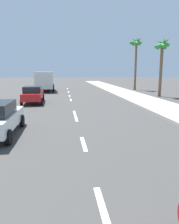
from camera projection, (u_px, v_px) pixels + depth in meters
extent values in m
plane|color=#423F3D|center=(73.00, 107.00, 17.73)|extent=(160.00, 160.00, 0.00)
cube|color=#B2ADA3|center=(149.00, 102.00, 20.54)|extent=(3.60, 80.00, 0.14)
cube|color=white|center=(103.00, 209.00, 4.70)|extent=(0.16, 1.80, 0.01)
cube|color=white|center=(84.00, 144.00, 8.93)|extent=(0.16, 1.80, 0.01)
cube|color=white|center=(76.00, 118.00, 13.71)|extent=(0.16, 1.80, 0.01)
cube|color=white|center=(75.00, 113.00, 15.34)|extent=(0.16, 1.80, 0.01)
cube|color=white|center=(71.00, 100.00, 22.31)|extent=(0.16, 1.80, 0.01)
cube|color=white|center=(70.00, 96.00, 25.80)|extent=(0.16, 1.80, 0.01)
cube|color=white|center=(68.00, 92.00, 30.67)|extent=(0.16, 1.80, 0.01)
cube|color=white|center=(67.00, 89.00, 36.23)|extent=(0.16, 1.80, 0.01)
cylinder|color=black|center=(22.00, 121.00, 11.62)|extent=(0.18, 0.64, 0.64)
cylinder|color=black|center=(9.00, 137.00, 8.76)|extent=(0.18, 0.64, 0.64)
cube|color=red|center=(33.00, 96.00, 19.99)|extent=(1.83, 4.10, 0.64)
cube|color=black|center=(32.00, 89.00, 19.68)|extent=(1.56, 2.15, 0.56)
cylinder|color=black|center=(26.00, 98.00, 21.27)|extent=(0.20, 0.65, 0.64)
cylinder|color=black|center=(43.00, 98.00, 21.53)|extent=(0.20, 0.65, 0.64)
cylinder|color=black|center=(21.00, 102.00, 18.60)|extent=(0.20, 0.65, 0.64)
cylinder|color=black|center=(42.00, 102.00, 18.86)|extent=(0.20, 0.65, 0.64)
cube|color=maroon|center=(45.00, 82.00, 33.46)|extent=(2.47, 2.41, 1.40)
cube|color=silver|center=(44.00, 80.00, 30.48)|extent=(2.53, 4.23, 2.30)
cylinder|color=black|center=(38.00, 87.00, 33.30)|extent=(0.31, 0.91, 0.90)
cylinder|color=black|center=(53.00, 87.00, 33.66)|extent=(0.31, 0.91, 0.90)
cylinder|color=black|center=(35.00, 89.00, 29.51)|extent=(0.31, 0.91, 0.90)
cylinder|color=black|center=(53.00, 89.00, 29.87)|extent=(0.31, 0.91, 0.90)
cylinder|color=brown|center=(161.00, 70.00, 24.67)|extent=(0.35, 0.35, 6.11)
cone|color=#2D8433|center=(164.00, 43.00, 24.18)|extent=(0.57, 1.53, 1.15)
cone|color=#2D8433|center=(163.00, 43.00, 24.31)|extent=(1.33, 1.59, 1.42)
cone|color=#2D8433|center=(161.00, 43.00, 24.34)|extent=(1.72, 1.12, 1.38)
cone|color=#2D8433|center=(160.00, 43.00, 24.22)|extent=(1.08, 1.62, 1.33)
cone|color=#2D8433|center=(161.00, 43.00, 24.03)|extent=(0.78, 1.54, 1.31)
cone|color=#2D8433|center=(163.00, 43.00, 23.88)|extent=(1.59, 0.89, 0.95)
cone|color=#2D8433|center=(165.00, 43.00, 23.99)|extent=(1.33, 1.67, 1.36)
cylinder|color=brown|center=(136.00, 65.00, 33.40)|extent=(0.33, 0.33, 7.48)
cone|color=#2D8433|center=(138.00, 41.00, 32.76)|extent=(0.49, 1.50, 1.08)
cone|color=#2D8433|center=(137.00, 41.00, 32.92)|extent=(1.46, 1.67, 1.44)
cone|color=#2D8433|center=(136.00, 41.00, 32.97)|extent=(1.92, 0.55, 0.99)
cone|color=#2D8433|center=(135.00, 41.00, 32.78)|extent=(0.78, 1.30, 1.25)
cone|color=#2D8433|center=(135.00, 41.00, 32.62)|extent=(0.86, 1.83, 1.40)
cone|color=#2D8433|center=(137.00, 41.00, 32.48)|extent=(1.67, 0.81, 1.14)
cone|color=#2D8433|center=(138.00, 41.00, 32.57)|extent=(1.22, 1.25, 1.38)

